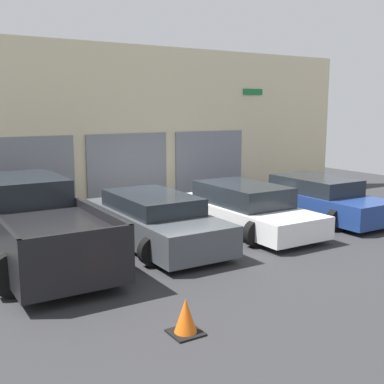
{
  "coord_description": "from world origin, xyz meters",
  "views": [
    {
      "loc": [
        -6.61,
        -11.49,
        3.31
      ],
      "look_at": [
        0.0,
        -0.73,
        1.1
      ],
      "focal_mm": 45.0,
      "sensor_mm": 36.0,
      "label": 1
    }
  ],
  "objects": [
    {
      "name": "parking_stripe_centre",
      "position": [
        0.0,
        -1.23,
        0.0
      ],
      "size": [
        0.12,
        2.2,
        0.01
      ],
      "primitive_type": "cube",
      "color": "gold",
      "rests_on": "ground"
    },
    {
      "name": "sedan_side",
      "position": [
        -1.39,
        -1.21,
        0.6
      ],
      "size": [
        2.24,
        4.76,
        1.24
      ],
      "color": "#474C51",
      "rests_on": "ground"
    },
    {
      "name": "parking_stripe_far_right",
      "position": [
        5.57,
        -1.23,
        0.0
      ],
      "size": [
        0.12,
        2.2,
        0.01
      ],
      "primitive_type": "cube",
      "color": "gold",
      "rests_on": "ground"
    },
    {
      "name": "van_right",
      "position": [
        4.17,
        -1.2,
        0.59
      ],
      "size": [
        2.11,
        4.65,
        1.24
      ],
      "color": "navy",
      "rests_on": "ground"
    },
    {
      "name": "pickup_truck",
      "position": [
        -4.17,
        -0.94,
        0.81
      ],
      "size": [
        2.57,
        5.52,
        1.7
      ],
      "color": "black",
      "rests_on": "ground"
    },
    {
      "name": "shophouse_building",
      "position": [
        -0.01,
        3.29,
        2.62
      ],
      "size": [
        17.99,
        0.68,
        5.32
      ],
      "color": "beige",
      "rests_on": "ground"
    },
    {
      "name": "traffic_cone",
      "position": [
        -3.19,
        -5.75,
        0.25
      ],
      "size": [
        0.47,
        0.47,
        0.55
      ],
      "color": "black",
      "rests_on": "ground"
    },
    {
      "name": "parking_stripe_left",
      "position": [
        -2.78,
        -1.23,
        0.0
      ],
      "size": [
        0.12,
        2.2,
        0.01
      ],
      "primitive_type": "cube",
      "color": "gold",
      "rests_on": "ground"
    },
    {
      "name": "sedan_white",
      "position": [
        1.39,
        -1.19,
        0.59
      ],
      "size": [
        2.27,
        4.78,
        1.25
      ],
      "color": "white",
      "rests_on": "ground"
    },
    {
      "name": "ground_plane",
      "position": [
        0.0,
        0.0,
        0.0
      ],
      "size": [
        28.0,
        28.0,
        0.0
      ],
      "primitive_type": "plane",
      "color": "#2D2D30"
    },
    {
      "name": "parking_stripe_right",
      "position": [
        2.78,
        -1.23,
        0.0
      ],
      "size": [
        0.12,
        2.2,
        0.01
      ],
      "primitive_type": "cube",
      "color": "gold",
      "rests_on": "ground"
    }
  ]
}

